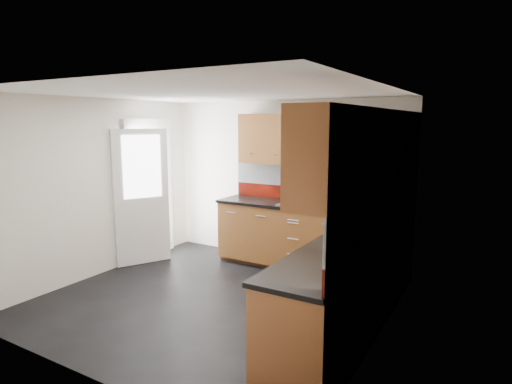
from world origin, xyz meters
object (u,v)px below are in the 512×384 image
Objects in this scene: food_processor at (380,208)px; utensil_pot at (301,195)px; toaster at (336,199)px; gas_hob at (302,204)px.

utensil_pot is at bearing 155.00° from food_processor.
gas_hob is at bearing -160.40° from toaster.
toaster is 0.92m from food_processor.
utensil_pot reaches higher than food_processor.
food_processor reaches higher than gas_hob.
utensil_pot is (-0.11, 0.21, 0.09)m from gas_hob.
toaster is at bearing 143.71° from food_processor.
toaster is (0.43, 0.15, 0.08)m from gas_hob.
utensil_pot is 1.42m from food_processor.
gas_hob is 0.47m from toaster.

